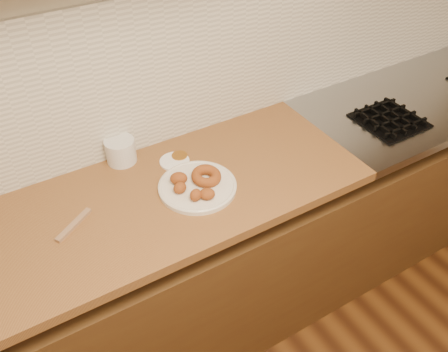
{
  "coord_description": "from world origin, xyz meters",
  "views": [
    {
      "loc": [
        -0.7,
        0.5,
        2.04
      ],
      "look_at": [
        -0.02,
        1.63,
        0.93
      ],
      "focal_mm": 38.0,
      "sensor_mm": 36.0,
      "label": 1
    }
  ],
  "objects": [
    {
      "name": "brass_jar_lid",
      "position": [
        -0.1,
        1.85,
        0.91
      ],
      "size": [
        0.08,
        0.08,
        0.01
      ],
      "primitive_type": "cylinder",
      "rotation": [
        0.0,
        0.0,
        -0.36
      ],
      "color": "#A76E28",
      "rests_on": "butcher_block"
    },
    {
      "name": "tub_lid",
      "position": [
        -0.13,
        1.83,
        0.9
      ],
      "size": [
        0.12,
        0.12,
        0.01
      ],
      "primitive_type": "cylinder",
      "rotation": [
        0.0,
        0.0,
        -0.05
      ],
      "color": "white",
      "rests_on": "butcher_block"
    },
    {
      "name": "plastic_tub",
      "position": [
        -0.3,
        1.94,
        0.95
      ],
      "size": [
        0.15,
        0.15,
        0.1
      ],
      "primitive_type": "cylinder",
      "rotation": [
        0.0,
        0.0,
        0.4
      ],
      "color": "silver",
      "rests_on": "butcher_block"
    },
    {
      "name": "ring_donut",
      "position": [
        -0.08,
        1.66,
        0.94
      ],
      "size": [
        0.16,
        0.16,
        0.05
      ],
      "primitive_type": "torus",
      "rotation": [
        0.1,
        0.0,
        0.62
      ],
      "color": "#964B18",
      "rests_on": "donut_plate"
    },
    {
      "name": "stovetop",
      "position": [
        1.15,
        1.69,
        0.88
      ],
      "size": [
        1.3,
        0.62,
        0.04
      ],
      "primitive_type": "cube",
      "color": "#9EA0A5",
      "rests_on": "base_cabinet"
    },
    {
      "name": "butcher_block",
      "position": [
        -0.65,
        1.69,
        0.88
      ],
      "size": [
        2.3,
        0.62,
        0.04
      ],
      "primitive_type": "cube",
      "color": "olive",
      "rests_on": "base_cabinet"
    },
    {
      "name": "fried_dough_chunks",
      "position": [
        -0.17,
        1.63,
        0.94
      ],
      "size": [
        0.13,
        0.19,
        0.05
      ],
      "color": "#964B18",
      "rests_on": "donut_plate"
    },
    {
      "name": "backsplash",
      "position": [
        0.0,
        1.99,
        1.2
      ],
      "size": [
        3.6,
        0.02,
        0.6
      ],
      "primitive_type": "cube",
      "color": "beige",
      "rests_on": "wall_back"
    },
    {
      "name": "wooden_utensil",
      "position": [
        -0.57,
        1.69,
        0.91
      ],
      "size": [
        0.15,
        0.11,
        0.01
      ],
      "primitive_type": "cube",
      "rotation": [
        0.0,
        0.0,
        0.58
      ],
      "color": "#8F6A4B",
      "rests_on": "butcher_block"
    },
    {
      "name": "wall_back",
      "position": [
        0.0,
        2.0,
        1.35
      ],
      "size": [
        4.0,
        0.02,
        2.7
      ],
      "primitive_type": "cube",
      "color": "tan",
      "rests_on": "ground"
    },
    {
      "name": "burner_grates",
      "position": [
        1.13,
        1.61,
        0.91
      ],
      "size": [
        0.91,
        0.26,
        0.03
      ],
      "color": "black",
      "rests_on": "stovetop"
    },
    {
      "name": "base_cabinet",
      "position": [
        0.0,
        1.69,
        0.39
      ],
      "size": [
        3.6,
        0.6,
        0.77
      ],
      "primitive_type": "cube",
      "color": "#4C3216",
      "rests_on": "floor"
    },
    {
      "name": "donut_plate",
      "position": [
        -0.12,
        1.65,
        0.91
      ],
      "size": [
        0.28,
        0.28,
        0.02
      ],
      "primitive_type": "cylinder",
      "color": "silver",
      "rests_on": "butcher_block"
    }
  ]
}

